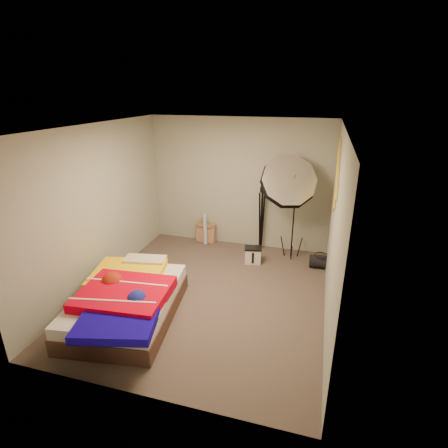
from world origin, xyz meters
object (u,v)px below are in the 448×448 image
(duffel_bag, at_px, (320,262))
(bed, at_px, (127,300))
(photo_umbrella, at_px, (288,183))
(tote_bag, at_px, (206,233))
(wrapping_roll, at_px, (205,229))
(camera_case, at_px, (253,256))
(camera_tripod, at_px, (262,214))

(duffel_bag, bearing_deg, bed, -141.86)
(duffel_bag, bearing_deg, photo_umbrella, 164.59)
(bed, bearing_deg, tote_bag, 85.53)
(tote_bag, distance_m, bed, 2.75)
(wrapping_roll, xyz_separation_m, photo_umbrella, (1.62, -0.29, 1.14))
(photo_umbrella, bearing_deg, camera_case, -151.22)
(tote_bag, distance_m, wrapping_roll, 0.15)
(photo_umbrella, bearing_deg, camera_tripod, 144.46)
(duffel_bag, xyz_separation_m, photo_umbrella, (-0.67, 0.14, 1.35))
(tote_bag, bearing_deg, bed, -88.67)
(wrapping_roll, xyz_separation_m, camera_case, (1.11, -0.58, -0.18))
(bed, height_order, photo_umbrella, photo_umbrella)
(duffel_bag, height_order, camera_tripod, camera_tripod)
(duffel_bag, bearing_deg, tote_bag, 163.83)
(duffel_bag, height_order, photo_umbrella, photo_umbrella)
(duffel_bag, bearing_deg, camera_tripod, 153.70)
(bed, height_order, camera_tripod, camera_tripod)
(camera_case, distance_m, photo_umbrella, 1.45)
(photo_umbrella, bearing_deg, bed, -128.03)
(tote_bag, xyz_separation_m, camera_tripod, (1.14, -0.03, 0.54))
(bed, distance_m, camera_tripod, 3.06)
(tote_bag, bearing_deg, photo_umbrella, -7.46)
(camera_tripod, bearing_deg, camera_case, -92.28)
(tote_bag, xyz_separation_m, duffel_bag, (2.30, -0.53, -0.08))
(tote_bag, bearing_deg, wrapping_roll, -79.19)
(bed, bearing_deg, wrapping_roll, 85.21)
(bed, bearing_deg, duffel_bag, 41.35)
(tote_bag, height_order, duffel_bag, tote_bag)
(camera_case, bearing_deg, duffel_bag, -3.72)
(wrapping_roll, distance_m, camera_case, 1.26)
(wrapping_roll, distance_m, bed, 2.66)
(camera_case, xyz_separation_m, photo_umbrella, (0.51, 0.28, 1.32))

